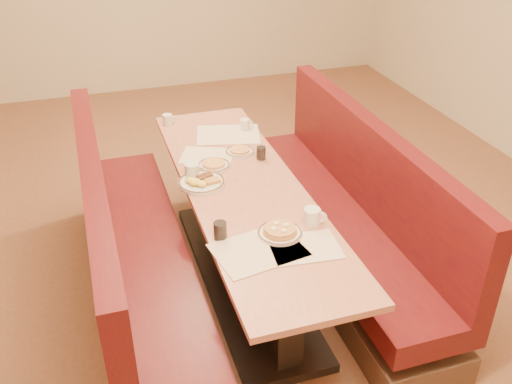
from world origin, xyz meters
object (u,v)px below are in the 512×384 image
object	(u,v)px
booth_left	(132,259)
soda_tumbler_near	(220,230)
eggs_plate	(201,182)
coffee_mug_a	(313,217)
pancake_plate	(280,232)
diner_table	(245,236)
booth_right	(346,219)
coffee_mug_b	(193,171)
soda_tumbler_mid	(261,153)
coffee_mug_d	(168,119)
coffee_mug_c	(245,124)

from	to	relation	value
booth_left	soda_tumbler_near	distance (m)	0.80
eggs_plate	coffee_mug_a	size ratio (longest dim) A/B	2.32
booth_left	pancake_plate	xyz separation A→B (m)	(0.77, -0.56, 0.41)
diner_table	soda_tumbler_near	xyz separation A→B (m)	(-0.28, -0.49, 0.42)
booth_right	coffee_mug_b	xyz separation A→B (m)	(-1.01, 0.21, 0.44)
diner_table	soda_tumbler_near	bearing A→B (deg)	-119.78
coffee_mug_a	coffee_mug_b	world-z (taller)	coffee_mug_a
coffee_mug_b	booth_right	bearing A→B (deg)	3.92
coffee_mug_b	soda_tumbler_near	world-z (taller)	same
eggs_plate	soda_tumbler_mid	bearing A→B (deg)	25.02
coffee_mug_a	coffee_mug_d	distance (m)	1.70
coffee_mug_d	soda_tumbler_mid	distance (m)	0.92
booth_right	eggs_plate	size ratio (longest dim) A/B	8.42
diner_table	eggs_plate	xyz separation A→B (m)	(-0.25, 0.11, 0.39)
pancake_plate	coffee_mug_b	world-z (taller)	coffee_mug_b
pancake_plate	booth_right	bearing A→B (deg)	38.66
coffee_mug_d	soda_tumbler_mid	size ratio (longest dim) A/B	1.19
soda_tumbler_near	coffee_mug_d	bearing A→B (deg)	89.89
coffee_mug_c	soda_tumbler_mid	size ratio (longest dim) A/B	1.18
diner_table	soda_tumbler_mid	xyz separation A→B (m)	(0.22, 0.33, 0.42)
coffee_mug_b	coffee_mug_c	distance (m)	0.82
coffee_mug_a	coffee_mug_b	size ratio (longest dim) A/B	0.99
eggs_plate	coffee_mug_b	distance (m)	0.11
diner_table	soda_tumbler_near	world-z (taller)	soda_tumbler_near
pancake_plate	eggs_plate	distance (m)	0.73
eggs_plate	coffee_mug_b	size ratio (longest dim) A/B	2.30
booth_left	pancake_plate	world-z (taller)	booth_left
booth_left	soda_tumbler_mid	world-z (taller)	booth_left
soda_tumbler_near	coffee_mug_a	bearing A→B (deg)	-3.23
eggs_plate	coffee_mug_d	xyz separation A→B (m)	(-0.03, 0.99, 0.02)
coffee_mug_c	soda_tumbler_near	bearing A→B (deg)	-94.43
booth_left	soda_tumbler_mid	distance (m)	1.10
booth_right	soda_tumbler_mid	xyz separation A→B (m)	(-0.51, 0.33, 0.43)
coffee_mug_c	soda_tumbler_near	size ratio (longest dim) A/B	1.05
booth_left	coffee_mug_b	bearing A→B (deg)	25.01
booth_left	eggs_plate	world-z (taller)	booth_left
diner_table	coffee_mug_d	world-z (taller)	coffee_mug_d
coffee_mug_a	soda_tumbler_mid	world-z (taller)	coffee_mug_a
booth_right	booth_left	bearing A→B (deg)	180.00
booth_left	coffee_mug_a	world-z (taller)	booth_left
coffee_mug_d	soda_tumbler_near	size ratio (longest dim) A/B	1.06
booth_left	coffee_mug_a	xyz separation A→B (m)	(0.97, -0.52, 0.44)
eggs_plate	soda_tumbler_mid	distance (m)	0.52
booth_right	coffee_mug_c	distance (m)	1.05
coffee_mug_b	soda_tumbler_mid	world-z (taller)	coffee_mug_b
soda_tumbler_mid	booth_right	bearing A→B (deg)	-32.81
eggs_plate	coffee_mug_a	world-z (taller)	coffee_mug_a
booth_right	coffee_mug_b	world-z (taller)	booth_right
soda_tumbler_near	diner_table	bearing A→B (deg)	60.22
booth_left	soda_tumbler_mid	size ratio (longest dim) A/B	28.47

